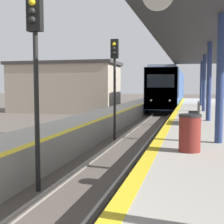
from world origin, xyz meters
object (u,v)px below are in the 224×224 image
signal_mid (115,70)px  bench (196,112)px  train (169,89)px  trash_bin (190,133)px  signal_near (35,55)px

signal_mid → bench: bearing=-14.6°
train → trash_bin: size_ratio=24.62×
train → signal_mid: signal_mid is taller
signal_near → train: bearing=88.0°
signal_mid → trash_bin: signal_mid is taller
bench → signal_near: bearing=-120.2°
signal_mid → bench: 4.28m
signal_near → trash_bin: bearing=12.3°
train → bench: (2.74, -24.26, -0.76)m
signal_near → signal_mid: (0.10, 7.58, 0.00)m
signal_mid → trash_bin: (3.54, -6.79, -1.86)m
train → bench: size_ratio=13.26×
signal_near → bench: signal_near is taller
signal_near → bench: size_ratio=2.85×
train → bench: train is taller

